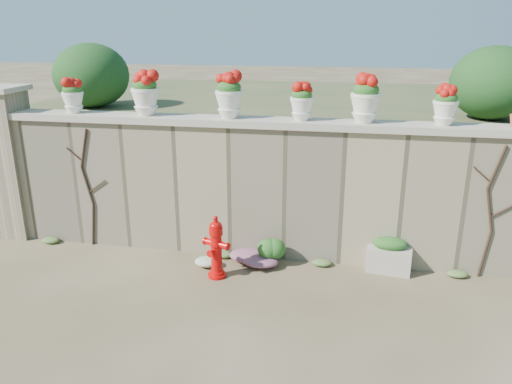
# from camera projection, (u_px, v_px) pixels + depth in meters

# --- Properties ---
(ground) EXTENTS (80.00, 80.00, 0.00)m
(ground) POSITION_uv_depth(u_px,v_px,m) (233.00, 313.00, 6.15)
(ground) COLOR #4E3D27
(ground) RESTS_ON ground
(stone_wall) EXTENTS (8.00, 0.40, 2.00)m
(stone_wall) POSITION_uv_depth(u_px,v_px,m) (259.00, 191.00, 7.51)
(stone_wall) COLOR gray
(stone_wall) RESTS_ON ground
(wall_cap) EXTENTS (8.10, 0.52, 0.10)m
(wall_cap) POSITION_uv_depth(u_px,v_px,m) (259.00, 122.00, 7.18)
(wall_cap) COLOR #B7AD9B
(wall_cap) RESTS_ON stone_wall
(gate_pillar) EXTENTS (0.72, 0.72, 2.48)m
(gate_pillar) POSITION_uv_depth(u_px,v_px,m) (10.00, 162.00, 8.16)
(gate_pillar) COLOR gray
(gate_pillar) RESTS_ON ground
(raised_fill) EXTENTS (9.00, 6.00, 2.00)m
(raised_fill) POSITION_uv_depth(u_px,v_px,m) (286.00, 145.00, 10.50)
(raised_fill) COLOR #384C23
(raised_fill) RESTS_ON ground
(back_shrub_left) EXTENTS (1.30, 1.30, 1.10)m
(back_shrub_left) POSITION_uv_depth(u_px,v_px,m) (91.00, 75.00, 8.71)
(back_shrub_left) COLOR #143814
(back_shrub_left) RESTS_ON raised_fill
(back_shrub_right) EXTENTS (1.30, 1.30, 1.10)m
(back_shrub_right) POSITION_uv_depth(u_px,v_px,m) (494.00, 83.00, 7.55)
(back_shrub_right) COLOR #143814
(back_shrub_right) RESTS_ON raised_fill
(vine_left) EXTENTS (0.60, 0.04, 1.91)m
(vine_left) POSITION_uv_depth(u_px,v_px,m) (88.00, 186.00, 7.78)
(vine_left) COLOR black
(vine_left) RESTS_ON ground
(vine_right) EXTENTS (0.60, 0.04, 1.91)m
(vine_right) POSITION_uv_depth(u_px,v_px,m) (490.00, 211.00, 6.74)
(vine_right) COLOR black
(vine_right) RESTS_ON ground
(fire_hydrant) EXTENTS (0.39, 0.28, 0.91)m
(fire_hydrant) POSITION_uv_depth(u_px,v_px,m) (216.00, 247.00, 6.91)
(fire_hydrant) COLOR red
(fire_hydrant) RESTS_ON ground
(planter_box) EXTENTS (0.66, 0.44, 0.52)m
(planter_box) POSITION_uv_depth(u_px,v_px,m) (389.00, 255.00, 7.16)
(planter_box) COLOR #B7AD9B
(planter_box) RESTS_ON ground
(green_shrub) EXTENTS (0.63, 0.57, 0.60)m
(green_shrub) POSITION_uv_depth(u_px,v_px,m) (272.00, 247.00, 7.28)
(green_shrub) COLOR #1E5119
(green_shrub) RESTS_ON ground
(magenta_clump) EXTENTS (0.86, 0.57, 0.23)m
(magenta_clump) POSITION_uv_depth(u_px,v_px,m) (252.00, 257.00, 7.38)
(magenta_clump) COLOR #AE2289
(magenta_clump) RESTS_ON ground
(white_flowers) EXTENTS (0.53, 0.42, 0.19)m
(white_flowers) POSITION_uv_depth(u_px,v_px,m) (212.00, 261.00, 7.31)
(white_flowers) COLOR white
(white_flowers) RESTS_ON ground
(urn_pot_0) EXTENTS (0.33, 0.33, 0.51)m
(urn_pot_0) POSITION_uv_depth(u_px,v_px,m) (73.00, 96.00, 7.59)
(urn_pot_0) COLOR white
(urn_pot_0) RESTS_ON wall_cap
(urn_pot_1) EXTENTS (0.41, 0.41, 0.65)m
(urn_pot_1) POSITION_uv_depth(u_px,v_px,m) (145.00, 94.00, 7.37)
(urn_pot_1) COLOR white
(urn_pot_1) RESTS_ON wall_cap
(urn_pot_2) EXTENTS (0.40, 0.40, 0.63)m
(urn_pot_2) POSITION_uv_depth(u_px,v_px,m) (229.00, 96.00, 7.14)
(urn_pot_2) COLOR white
(urn_pot_2) RESTS_ON wall_cap
(urn_pot_3) EXTENTS (0.33, 0.33, 0.52)m
(urn_pot_3) POSITION_uv_depth(u_px,v_px,m) (302.00, 102.00, 6.98)
(urn_pot_3) COLOR white
(urn_pot_3) RESTS_ON wall_cap
(urn_pot_4) EXTENTS (0.41, 0.41, 0.64)m
(urn_pot_4) POSITION_uv_depth(u_px,v_px,m) (365.00, 99.00, 6.81)
(urn_pot_4) COLOR white
(urn_pot_4) RESTS_ON wall_cap
(urn_pot_5) EXTENTS (0.33, 0.33, 0.52)m
(urn_pot_5) POSITION_uv_depth(u_px,v_px,m) (445.00, 106.00, 6.64)
(urn_pot_5) COLOR white
(urn_pot_5) RESTS_ON wall_cap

